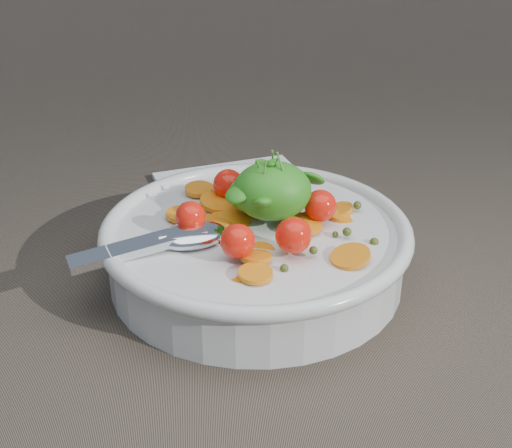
{
  "coord_description": "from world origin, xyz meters",
  "views": [
    {
      "loc": [
        -0.06,
        -0.52,
        0.34
      ],
      "look_at": [
        -0.02,
        0.02,
        0.05
      ],
      "focal_mm": 50.0,
      "sensor_mm": 36.0,
      "label": 1
    }
  ],
  "objects": [
    {
      "name": "ground",
      "position": [
        0.0,
        0.0,
        0.0
      ],
      "size": [
        6.0,
        6.0,
        0.0
      ],
      "primitive_type": "plane",
      "color": "brown",
      "rests_on": "ground"
    },
    {
      "name": "bowl",
      "position": [
        -0.02,
        0.02,
        0.03
      ],
      "size": [
        0.29,
        0.27,
        0.12
      ],
      "color": "silver",
      "rests_on": "ground"
    },
    {
      "name": "napkin",
      "position": [
        -0.02,
        0.2,
        0.0
      ],
      "size": [
        0.2,
        0.18,
        0.01
      ],
      "primitive_type": "cube",
      "rotation": [
        0.0,
        0.0,
        0.27
      ],
      "color": "white",
      "rests_on": "ground"
    }
  ]
}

